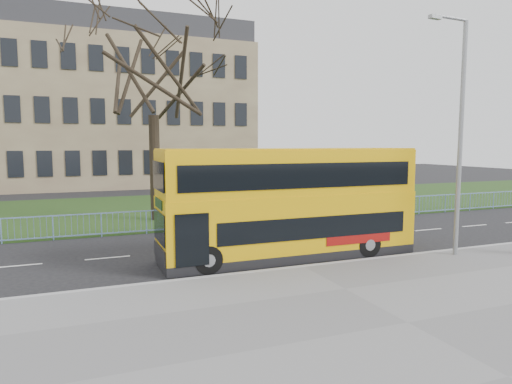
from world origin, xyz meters
The scene contains 9 objects.
ground centered at (0.00, 0.00, 0.00)m, with size 120.00×120.00×0.00m, color black.
pavement centered at (0.00, -6.75, 0.06)m, with size 80.00×10.50×0.12m, color slate.
kerb centered at (0.00, -1.55, 0.07)m, with size 80.00×0.20×0.14m, color #97979A.
grass_verge centered at (0.00, 14.30, 0.04)m, with size 80.00×15.40×0.08m, color #1F3914.
guard_railing centered at (0.00, 6.60, 0.55)m, with size 40.00×0.12×1.10m, color #7699D2, non-canonical shape.
bare_tree centered at (-3.00, 10.00, 6.78)m, with size 9.38×9.38×13.40m, color black, non-canonical shape.
civic_building centered at (-5.00, 35.00, 7.00)m, with size 30.00×15.00×14.00m, color #77614B.
yellow_bus centered at (0.30, 0.11, 2.14)m, with size 9.52×2.33×3.99m.
street_lamp centered at (5.89, -2.18, 4.75)m, with size 1.79×0.29×8.45m.
Camera 1 is at (-6.96, -14.86, 4.23)m, focal length 32.00 mm.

